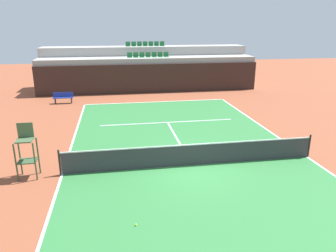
# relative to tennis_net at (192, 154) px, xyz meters

# --- Properties ---
(ground_plane) EXTENTS (80.00, 80.00, 0.00)m
(ground_plane) POSITION_rel_tennis_net_xyz_m (0.00, 0.00, -0.51)
(ground_plane) COLOR brown
(court_surface) EXTENTS (11.00, 24.00, 0.01)m
(court_surface) POSITION_rel_tennis_net_xyz_m (0.00, 0.00, -0.50)
(court_surface) COLOR #2D7238
(court_surface) RESTS_ON ground_plane
(baseline_far) EXTENTS (11.00, 0.10, 0.00)m
(baseline_far) POSITION_rel_tennis_net_xyz_m (0.00, 11.95, -0.50)
(baseline_far) COLOR white
(baseline_far) RESTS_ON court_surface
(sideline_left) EXTENTS (0.10, 24.00, 0.00)m
(sideline_left) POSITION_rel_tennis_net_xyz_m (-5.45, 0.00, -0.50)
(sideline_left) COLOR white
(sideline_left) RESTS_ON court_surface
(sideline_right) EXTENTS (0.10, 24.00, 0.00)m
(sideline_right) POSITION_rel_tennis_net_xyz_m (5.45, 0.00, -0.50)
(sideline_right) COLOR white
(sideline_right) RESTS_ON court_surface
(service_line_far) EXTENTS (8.26, 0.10, 0.00)m
(service_line_far) POSITION_rel_tennis_net_xyz_m (0.00, 6.40, -0.50)
(service_line_far) COLOR white
(service_line_far) RESTS_ON court_surface
(centre_service_line) EXTENTS (0.10, 6.40, 0.00)m
(centre_service_line) POSITION_rel_tennis_net_xyz_m (0.00, 3.20, -0.50)
(centre_service_line) COLOR white
(centre_service_line) RESTS_ON court_surface
(back_wall) EXTENTS (19.48, 0.30, 2.52)m
(back_wall) POSITION_rel_tennis_net_xyz_m (0.00, 15.60, 0.75)
(back_wall) COLOR black
(back_wall) RESTS_ON ground_plane
(stands_tier_lower) EXTENTS (19.48, 2.40, 2.98)m
(stands_tier_lower) POSITION_rel_tennis_net_xyz_m (0.00, 16.95, 0.98)
(stands_tier_lower) COLOR #9E9E99
(stands_tier_lower) RESTS_ON ground_plane
(stands_tier_upper) EXTENTS (19.48, 2.40, 3.79)m
(stands_tier_upper) POSITION_rel_tennis_net_xyz_m (0.00, 19.35, 1.39)
(stands_tier_upper) COLOR #9E9E99
(stands_tier_upper) RESTS_ON ground_plane
(seating_row_lower) EXTENTS (3.77, 0.44, 0.44)m
(seating_row_lower) POSITION_rel_tennis_net_xyz_m (-0.00, 17.04, 2.59)
(seating_row_lower) COLOR #1E6633
(seating_row_lower) RESTS_ON stands_tier_lower
(seating_row_upper) EXTENTS (3.77, 0.44, 0.44)m
(seating_row_upper) POSITION_rel_tennis_net_xyz_m (-0.00, 19.44, 3.41)
(seating_row_upper) COLOR #1E6633
(seating_row_upper) RESTS_ON stands_tier_upper
(tennis_net) EXTENTS (11.08, 0.08, 1.07)m
(tennis_net) POSITION_rel_tennis_net_xyz_m (0.00, 0.00, 0.00)
(tennis_net) COLOR black
(tennis_net) RESTS_ON court_surface
(umpire_chair) EXTENTS (0.76, 0.66, 2.20)m
(umpire_chair) POSITION_rel_tennis_net_xyz_m (-6.70, 0.06, 0.68)
(umpire_chair) COLOR #334C2D
(umpire_chair) RESTS_ON ground_plane
(player_bench) EXTENTS (1.50, 0.40, 0.85)m
(player_bench) POSITION_rel_tennis_net_xyz_m (-7.09, 12.75, -0.00)
(player_bench) COLOR navy
(player_bench) RESTS_ON ground_plane
(tennis_ball_0) EXTENTS (0.07, 0.07, 0.07)m
(tennis_ball_0) POSITION_rel_tennis_net_xyz_m (-2.73, -4.00, -0.47)
(tennis_ball_0) COLOR #CCE033
(tennis_ball_0) RESTS_ON court_surface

